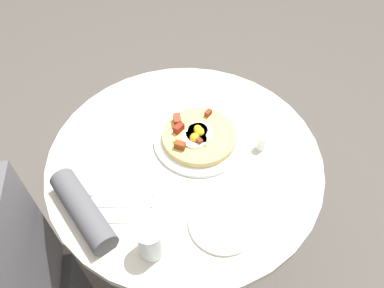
{
  "coord_description": "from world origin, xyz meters",
  "views": [
    {
      "loc": [
        0.69,
        -0.08,
        1.62
      ],
      "look_at": [
        -0.03,
        0.03,
        0.75
      ],
      "focal_mm": 34.51,
      "sensor_mm": 36.0,
      "label": 1
    }
  ],
  "objects_px": {
    "pizza_plate": "(199,140)",
    "bread_plate": "(223,223)",
    "fork": "(120,205)",
    "salt_shaker": "(261,143)",
    "knife": "(122,194)",
    "dining_table": "(185,186)",
    "breakfast_pizza": "(198,135)",
    "water_glass": "(151,241)"
  },
  "relations": [
    {
      "from": "dining_table",
      "to": "water_glass",
      "type": "height_order",
      "value": "water_glass"
    },
    {
      "from": "bread_plate",
      "to": "breakfast_pizza",
      "type": "bearing_deg",
      "value": -176.4
    },
    {
      "from": "pizza_plate",
      "to": "bread_plate",
      "type": "xyz_separation_m",
      "value": [
        0.29,
        0.02,
        -0.0
      ]
    },
    {
      "from": "bread_plate",
      "to": "knife",
      "type": "xyz_separation_m",
      "value": [
        -0.13,
        -0.26,
        0.0
      ]
    },
    {
      "from": "fork",
      "to": "salt_shaker",
      "type": "bearing_deg",
      "value": 26.42
    },
    {
      "from": "bread_plate",
      "to": "water_glass",
      "type": "height_order",
      "value": "water_glass"
    },
    {
      "from": "fork",
      "to": "knife",
      "type": "height_order",
      "value": "same"
    },
    {
      "from": "pizza_plate",
      "to": "breakfast_pizza",
      "type": "distance_m",
      "value": 0.02
    },
    {
      "from": "pizza_plate",
      "to": "breakfast_pizza",
      "type": "relative_size",
      "value": 1.24
    },
    {
      "from": "pizza_plate",
      "to": "knife",
      "type": "xyz_separation_m",
      "value": [
        0.16,
        -0.25,
        0.0
      ]
    },
    {
      "from": "bread_plate",
      "to": "salt_shaker",
      "type": "xyz_separation_m",
      "value": [
        -0.24,
        0.17,
        0.02
      ]
    },
    {
      "from": "dining_table",
      "to": "pizza_plate",
      "type": "relative_size",
      "value": 2.93
    },
    {
      "from": "dining_table",
      "to": "pizza_plate",
      "type": "bearing_deg",
      "value": 133.84
    },
    {
      "from": "pizza_plate",
      "to": "knife",
      "type": "distance_m",
      "value": 0.3
    },
    {
      "from": "water_glass",
      "to": "fork",
      "type": "bearing_deg",
      "value": -150.76
    },
    {
      "from": "water_glass",
      "to": "knife",
      "type": "bearing_deg",
      "value": -157.46
    },
    {
      "from": "dining_table",
      "to": "fork",
      "type": "relative_size",
      "value": 4.67
    },
    {
      "from": "pizza_plate",
      "to": "fork",
      "type": "height_order",
      "value": "pizza_plate"
    },
    {
      "from": "knife",
      "to": "water_glass",
      "type": "height_order",
      "value": "water_glass"
    },
    {
      "from": "bread_plate",
      "to": "knife",
      "type": "bearing_deg",
      "value": -116.24
    },
    {
      "from": "dining_table",
      "to": "breakfast_pizza",
      "type": "xyz_separation_m",
      "value": [
        -0.05,
        0.05,
        0.2
      ]
    },
    {
      "from": "bread_plate",
      "to": "salt_shaker",
      "type": "distance_m",
      "value": 0.29
    },
    {
      "from": "dining_table",
      "to": "bread_plate",
      "type": "relative_size",
      "value": 4.54
    },
    {
      "from": "breakfast_pizza",
      "to": "salt_shaker",
      "type": "relative_size",
      "value": 4.81
    },
    {
      "from": "pizza_plate",
      "to": "fork",
      "type": "relative_size",
      "value": 1.59
    },
    {
      "from": "dining_table",
      "to": "breakfast_pizza",
      "type": "distance_m",
      "value": 0.21
    },
    {
      "from": "fork",
      "to": "knife",
      "type": "distance_m",
      "value": 0.04
    },
    {
      "from": "dining_table",
      "to": "pizza_plate",
      "type": "distance_m",
      "value": 0.19
    },
    {
      "from": "breakfast_pizza",
      "to": "bread_plate",
      "type": "distance_m",
      "value": 0.3
    },
    {
      "from": "pizza_plate",
      "to": "water_glass",
      "type": "height_order",
      "value": "water_glass"
    },
    {
      "from": "breakfast_pizza",
      "to": "water_glass",
      "type": "height_order",
      "value": "water_glass"
    },
    {
      "from": "breakfast_pizza",
      "to": "fork",
      "type": "relative_size",
      "value": 1.29
    },
    {
      "from": "bread_plate",
      "to": "fork",
      "type": "bearing_deg",
      "value": -109.35
    },
    {
      "from": "bread_plate",
      "to": "salt_shaker",
      "type": "bearing_deg",
      "value": 144.63
    },
    {
      "from": "dining_table",
      "to": "knife",
      "type": "height_order",
      "value": "knife"
    },
    {
      "from": "pizza_plate",
      "to": "salt_shaker",
      "type": "relative_size",
      "value": 5.96
    },
    {
      "from": "knife",
      "to": "water_glass",
      "type": "xyz_separation_m",
      "value": [
        0.17,
        0.07,
        0.05
      ]
    },
    {
      "from": "dining_table",
      "to": "knife",
      "type": "relative_size",
      "value": 4.67
    },
    {
      "from": "pizza_plate",
      "to": "water_glass",
      "type": "relative_size",
      "value": 2.74
    },
    {
      "from": "fork",
      "to": "pizza_plate",
      "type": "bearing_deg",
      "value": 46.65
    },
    {
      "from": "bread_plate",
      "to": "water_glass",
      "type": "distance_m",
      "value": 0.2
    },
    {
      "from": "knife",
      "to": "water_glass",
      "type": "relative_size",
      "value": 1.72
    }
  ]
}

